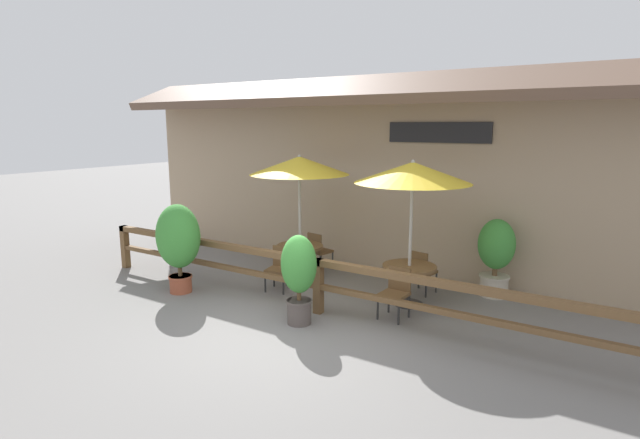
{
  "coord_description": "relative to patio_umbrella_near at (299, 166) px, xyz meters",
  "views": [
    {
      "loc": [
        4.35,
        -5.71,
        3.15
      ],
      "look_at": [
        -0.21,
        1.43,
        1.54
      ],
      "focal_mm": 28.0,
      "sensor_mm": 36.0,
      "label": 1
    }
  ],
  "objects": [
    {
      "name": "ground_plane",
      "position": [
        1.35,
        -2.45,
        -2.35
      ],
      "size": [
        60.0,
        60.0,
        0.0
      ],
      "primitive_type": "plane",
      "color": "slate"
    },
    {
      "name": "potted_plant_corner_fern",
      "position": [
        1.33,
        -1.94,
        -1.5
      ],
      "size": [
        0.59,
        0.53,
        1.46
      ],
      "color": "#564C47",
      "rests_on": "ground"
    },
    {
      "name": "patio_umbrella_near",
      "position": [
        0.0,
        0.0,
        0.0
      ],
      "size": [
        2.0,
        2.0,
        2.57
      ],
      "color": "#B7B2A8",
      "rests_on": "ground"
    },
    {
      "name": "potted_plant_tall_tropical",
      "position": [
        -1.46,
        -1.9,
        -1.32
      ],
      "size": [
        0.86,
        0.78,
        1.7
      ],
      "color": "#9E4C33",
      "rests_on": "ground"
    },
    {
      "name": "patio_railing",
      "position": [
        1.35,
        -1.4,
        -1.65
      ],
      "size": [
        10.4,
        0.14,
        0.95
      ],
      "color": "brown",
      "rests_on": "ground"
    },
    {
      "name": "chair_middle_wallside",
      "position": [
        2.44,
        0.48,
        -1.88
      ],
      "size": [
        0.48,
        0.48,
        0.84
      ],
      "rotation": [
        0.0,
        0.0,
        2.97
      ],
      "color": "brown",
      "rests_on": "ground"
    },
    {
      "name": "dining_table_middle",
      "position": [
        2.48,
        -0.2,
        -1.77
      ],
      "size": [
        0.95,
        0.95,
        0.72
      ],
      "color": "brown",
      "rests_on": "ground"
    },
    {
      "name": "chair_middle_streetside",
      "position": [
        2.53,
        -0.87,
        -1.88
      ],
      "size": [
        0.44,
        0.44,
        0.84
      ],
      "rotation": [
        0.0,
        0.0,
        -0.06
      ],
      "color": "brown",
      "rests_on": "ground"
    },
    {
      "name": "dining_table_near",
      "position": [
        0.0,
        0.0,
        -1.77
      ],
      "size": [
        0.95,
        0.95,
        0.72
      ],
      "color": "brown",
      "rests_on": "ground"
    },
    {
      "name": "building_facade",
      "position": [
        1.35,
        1.66,
        -0.18
      ],
      "size": [
        14.28,
        1.49,
        4.23
      ],
      "color": "tan",
      "rests_on": "ground"
    },
    {
      "name": "patio_umbrella_middle",
      "position": [
        2.48,
        -0.2,
        0.0
      ],
      "size": [
        2.0,
        2.0,
        2.57
      ],
      "color": "#B7B2A8",
      "rests_on": "ground"
    },
    {
      "name": "chair_near_streetside",
      "position": [
        0.05,
        -0.76,
        -1.88
      ],
      "size": [
        0.5,
        0.5,
        0.84
      ],
      "rotation": [
        0.0,
        0.0,
        0.2
      ],
      "color": "brown",
      "rests_on": "ground"
    },
    {
      "name": "potted_plant_small_flowering",
      "position": [
        3.64,
        1.1,
        -1.54
      ],
      "size": [
        0.67,
        0.6,
        1.46
      ],
      "color": "#B7AD99",
      "rests_on": "ground"
    },
    {
      "name": "chair_near_wallside",
      "position": [
        -0.04,
        0.76,
        -1.88
      ],
      "size": [
        0.49,
        0.49,
        0.84
      ],
      "rotation": [
        0.0,
        0.0,
        2.94
      ],
      "color": "brown",
      "rests_on": "ground"
    }
  ]
}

